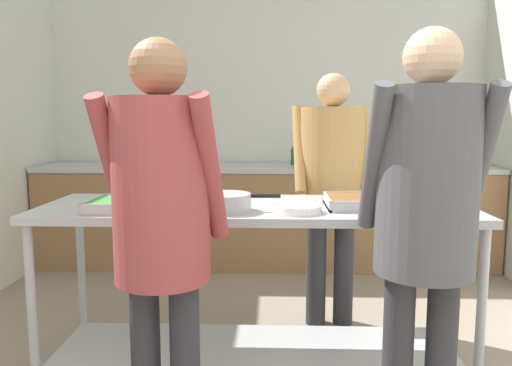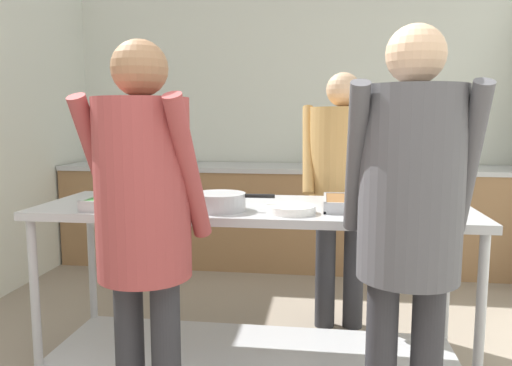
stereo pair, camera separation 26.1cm
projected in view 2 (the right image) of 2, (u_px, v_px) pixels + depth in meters
The scene contains 11 objects.
wall_rear at pixel (290, 120), 4.81m from camera, with size 4.23×0.06×2.65m.
back_counter at pixel (286, 215), 4.56m from camera, with size 4.07×0.65×0.92m.
serving_counter at pixel (253, 261), 2.57m from camera, with size 2.16×0.71×0.90m.
serving_tray_vegetables at pixel (133, 203), 2.45m from camera, with size 0.41×0.32×0.05m.
sauce_pan at pixel (220, 201), 2.38m from camera, with size 0.39×0.25×0.08m.
plate_stack at pixel (291, 209), 2.31m from camera, with size 0.23×0.23×0.04m.
serving_tray_roast at pixel (368, 204), 2.41m from camera, with size 0.43×0.33×0.05m.
guest_serving_left at pixel (144, 208), 1.89m from camera, with size 0.49×0.38×1.63m.
guest_serving_right at pixel (410, 206), 1.80m from camera, with size 0.46×0.37×1.67m.
cook_behind_counter at pixel (342, 175), 3.12m from camera, with size 0.51×0.40×1.62m.
water_bottle at pixel (317, 155), 4.53m from camera, with size 0.07×0.07×0.22m.
Camera 2 is at (0.34, -0.68, 1.34)m, focal length 35.00 mm.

